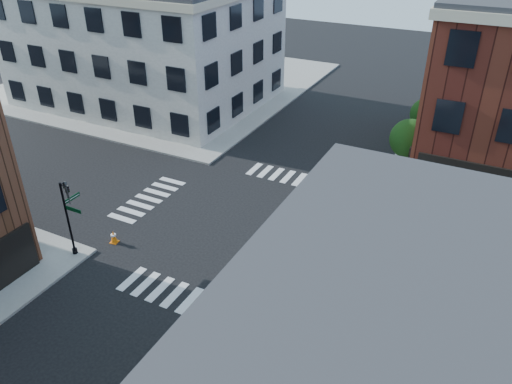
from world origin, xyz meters
name	(u,v)px	position (x,y,z in m)	size (l,w,h in m)	color
ground	(241,225)	(0.00, 0.00, 0.00)	(120.00, 120.00, 0.00)	black
sidewalk_nw	(165,81)	(-21.00, 21.00, 0.07)	(30.00, 30.00, 0.15)	gray
building_nw	(145,43)	(-19.00, 16.00, 5.50)	(22.00, 16.00, 11.00)	#B8B4A8
tree_near	(410,141)	(7.56, 9.98, 3.16)	(2.69, 2.69, 4.49)	black
tree_far	(427,116)	(7.56, 15.98, 2.87)	(2.43, 2.43, 4.07)	black
signal_pole	(69,211)	(-6.72, -6.68, 2.86)	(1.29, 1.24, 4.60)	black
box_truck	(425,307)	(11.45, -4.53, 1.98)	(8.55, 2.99, 3.81)	silver
traffic_cone	(114,237)	(-5.70, -4.87, 0.38)	(0.48, 0.48, 0.79)	orange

